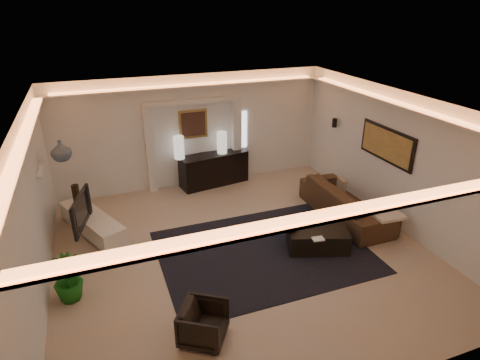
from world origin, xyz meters
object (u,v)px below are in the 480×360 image
object	(u,v)px
console	(214,170)
armchair	(204,324)
sofa	(346,202)
coffee_table	(318,240)

from	to	relation	value
console	armchair	world-z (taller)	console
console	sofa	distance (m)	3.58
sofa	armchair	xyz separation A→B (m)	(-4.02, -2.43, -0.07)
sofa	coffee_table	world-z (taller)	sofa
coffee_table	sofa	bearing A→B (deg)	55.55
console	sofa	bearing A→B (deg)	-59.99
console	armchair	size ratio (longest dim) A/B	2.78
coffee_table	armchair	bearing A→B (deg)	-132.46
sofa	armchair	distance (m)	4.70
console	coffee_table	world-z (taller)	console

